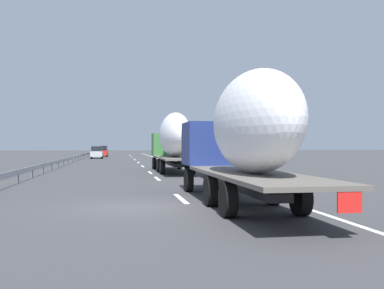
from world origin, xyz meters
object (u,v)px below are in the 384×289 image
at_px(truck_lead, 173,139).
at_px(road_sign, 173,143).
at_px(truck_trailing, 243,134).
at_px(car_black_suv, 104,151).
at_px(car_silver_hatch, 97,152).
at_px(car_red_compact, 103,152).

bearing_deg(truck_lead, road_sign, -6.95).
height_order(truck_trailing, car_black_suv, truck_trailing).
bearing_deg(car_silver_hatch, car_red_compact, -2.59).
distance_m(car_silver_hatch, car_red_compact, 11.20).
relative_size(car_silver_hatch, car_black_suv, 0.98).
bearing_deg(car_black_suv, truck_trailing, -174.82).
bearing_deg(car_silver_hatch, truck_lead, -168.43).
height_order(truck_trailing, road_sign, truck_trailing).
height_order(car_silver_hatch, road_sign, road_sign).
distance_m(truck_trailing, car_silver_hatch, 56.41).
xyz_separation_m(truck_lead, road_sign, (25.43, -3.10, -0.22)).
height_order(truck_trailing, car_red_compact, truck_trailing).
height_order(car_black_suv, road_sign, road_sign).
xyz_separation_m(truck_trailing, road_sign, (44.70, -3.10, -0.14)).
distance_m(truck_lead, car_black_suv, 60.44).
distance_m(truck_trailing, car_red_compact, 67.46).
bearing_deg(road_sign, truck_lead, 173.05).
bearing_deg(truck_lead, car_black_suv, 6.83).
distance_m(truck_lead, road_sign, 25.62).
bearing_deg(truck_trailing, truck_lead, 0.00).
height_order(car_silver_hatch, car_red_compact, car_silver_hatch).
bearing_deg(car_red_compact, road_sign, -155.74).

